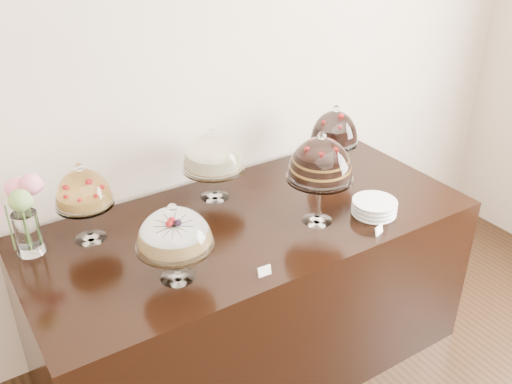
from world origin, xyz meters
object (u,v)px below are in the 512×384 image
cake_stand_cheesecake (213,155)px  plate_stack (374,207)px  cake_stand_choco_layer (320,162)px  cake_stand_dark_choco (335,130)px  flower_vase (19,211)px  cake_stand_sugar_sponge (174,232)px  cake_stand_fruit_tart (83,191)px  display_counter (251,292)px

cake_stand_cheesecake → plate_stack: size_ratio=1.80×
cake_stand_choco_layer → cake_stand_dark_choco: cake_stand_choco_layer is taller
cake_stand_cheesecake → flower_vase: cake_stand_cheesecake is taller
flower_vase → plate_stack: 1.65m
cake_stand_sugar_sponge → cake_stand_cheesecake: cake_stand_cheesecake is taller
cake_stand_sugar_sponge → plate_stack: cake_stand_sugar_sponge is taller
cake_stand_dark_choco → flower_vase: 1.68m
cake_stand_dark_choco → flower_vase: (-1.67, 0.08, -0.03)m
plate_stack → cake_stand_sugar_sponge: bearing=176.8°
plate_stack → cake_stand_cheesecake: bearing=135.2°
cake_stand_fruit_tart → cake_stand_cheesecake: bearing=2.9°
cake_stand_choco_layer → cake_stand_dark_choco: size_ratio=1.20×
cake_stand_choco_layer → flower_vase: bearing=159.6°
flower_vase → plate_stack: (1.54, -0.57, -0.18)m
display_counter → cake_stand_sugar_sponge: bearing=-156.0°
display_counter → cake_stand_sugar_sponge: size_ratio=6.16×
display_counter → cake_stand_cheesecake: 0.76m
display_counter → cake_stand_fruit_tart: cake_stand_fruit_tart is taller
display_counter → cake_stand_dark_choco: size_ratio=5.60×
cake_stand_fruit_tart → flower_vase: cake_stand_fruit_tart is taller
cake_stand_choco_layer → cake_stand_dark_choco: 0.57m
flower_vase → cake_stand_cheesecake: bearing=0.5°
cake_stand_dark_choco → cake_stand_fruit_tart: cake_stand_dark_choco is taller
display_counter → cake_stand_dark_choco: bearing=17.1°
cake_stand_cheesecake → flower_vase: bearing=-179.5°
cake_stand_dark_choco → cake_stand_cheesecake: bearing=173.0°
cake_stand_sugar_sponge → cake_stand_choco_layer: (0.77, 0.04, 0.09)m
cake_stand_choco_layer → cake_stand_fruit_tart: size_ratio=1.21×
display_counter → plate_stack: size_ratio=10.22×
cake_stand_sugar_sponge → cake_stand_dark_choco: (1.19, 0.43, 0.02)m
display_counter → plate_stack: bearing=-27.2°
display_counter → plate_stack: (0.55, -0.28, 0.49)m
cake_stand_fruit_tart → cake_stand_sugar_sponge: bearing=-66.5°
plate_stack → flower_vase: bearing=159.6°
cake_stand_choco_layer → cake_stand_fruit_tart: 1.08m
cake_stand_choco_layer → flower_vase: size_ratio=1.27×
display_counter → cake_stand_dark_choco: 1.00m
cake_stand_dark_choco → plate_stack: size_ratio=1.82×
cake_stand_choco_layer → plate_stack: (0.28, -0.10, -0.28)m
cake_stand_sugar_sponge → cake_stand_dark_choco: bearing=20.1°
display_counter → cake_stand_choco_layer: size_ratio=4.67×
cake_stand_cheesecake → cake_stand_dark_choco: cake_stand_dark_choco is taller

